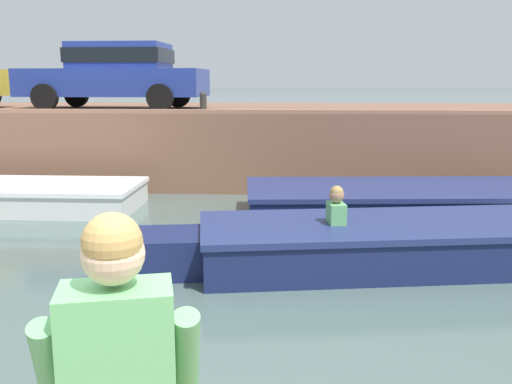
% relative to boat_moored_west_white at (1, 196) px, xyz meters
% --- Properties ---
extents(ground_plane, '(400.00, 400.00, 0.00)m').
position_rel_boat_moored_west_white_xyz_m(ground_plane, '(5.02, -3.26, -0.24)').
color(ground_plane, '#4C605B').
extents(far_quay_wall, '(60.00, 6.00, 1.69)m').
position_rel_boat_moored_west_white_xyz_m(far_quay_wall, '(5.02, 4.57, 0.60)').
color(far_quay_wall, brown).
rests_on(far_quay_wall, ground).
extents(far_wall_coping, '(60.00, 0.24, 0.08)m').
position_rel_boat_moored_west_white_xyz_m(far_wall_coping, '(5.02, 1.69, 1.49)').
color(far_wall_coping, '#9F6C52').
rests_on(far_wall_coping, far_quay_wall).
extents(boat_moored_west_white, '(5.63, 1.86, 0.48)m').
position_rel_boat_moored_west_white_xyz_m(boat_moored_west_white, '(0.00, 0.00, 0.00)').
color(boat_moored_west_white, white).
rests_on(boat_moored_west_white, ground).
extents(boat_moored_central_navy, '(6.60, 2.55, 0.53)m').
position_rel_boat_moored_west_white_xyz_m(boat_moored_central_navy, '(7.64, -0.19, 0.03)').
color(boat_moored_central_navy, navy).
rests_on(boat_moored_central_navy, ground).
extents(motorboat_passing, '(5.98, 2.40, 1.06)m').
position_rel_boat_moored_west_white_xyz_m(motorboat_passing, '(6.44, -2.99, 0.05)').
color(motorboat_passing, navy).
rests_on(motorboat_passing, ground).
extents(car_left_inner_blue, '(4.37, 2.11, 1.54)m').
position_rel_boat_moored_west_white_xyz_m(car_left_inner_blue, '(1.24, 3.55, 2.30)').
color(car_left_inner_blue, '#233893').
rests_on(car_left_inner_blue, far_quay_wall).
extents(mooring_bollard_mid, '(0.15, 0.15, 0.45)m').
position_rel_boat_moored_west_white_xyz_m(mooring_bollard_mid, '(3.57, 1.82, 1.69)').
color(mooring_bollard_mid, '#2D2B28').
rests_on(mooring_bollard_mid, far_quay_wall).
extents(person_seated_right, '(0.58, 0.60, 0.97)m').
position_rel_boat_moored_west_white_xyz_m(person_seated_right, '(4.80, -8.41, 1.12)').
color(person_seated_right, '#282833').
rests_on(person_seated_right, near_quay).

